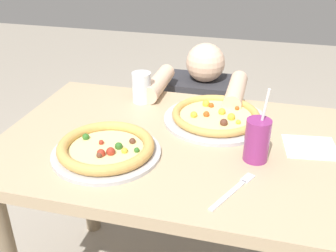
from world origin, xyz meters
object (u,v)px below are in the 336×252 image
pizza_near (106,148)px  pizza_far (216,116)px  water_cup_clear (142,87)px  fork (234,189)px  diner_seated (202,140)px  drink_cup_colored (257,140)px

pizza_near → pizza_far: pizza_near is taller
water_cup_clear → pizza_far: bearing=-17.2°
fork → pizza_far: bearing=105.8°
pizza_far → water_cup_clear: water_cup_clear is taller
fork → diner_seated: bearing=105.1°
diner_seated → pizza_near: bearing=-103.4°
pizza_near → diner_seated: 0.84m
water_cup_clear → diner_seated: (0.19, 0.34, -0.39)m
pizza_near → pizza_far: bearing=47.0°
pizza_near → water_cup_clear: 0.40m
water_cup_clear → diner_seated: bearing=60.2°
diner_seated → fork: bearing=-74.9°
drink_cup_colored → diner_seated: size_ratio=0.26×
drink_cup_colored → fork: (-0.04, -0.17, -0.06)m
drink_cup_colored → fork: 0.18m
pizza_far → diner_seated: bearing=104.5°
pizza_near → diner_seated: size_ratio=0.37×
pizza_near → fork: (0.40, -0.08, -0.02)m
pizza_far → diner_seated: diner_seated is taller
drink_cup_colored → diner_seated: (-0.26, 0.65, -0.40)m
pizza_near → water_cup_clear: water_cup_clear is taller
diner_seated → drink_cup_colored: bearing=-68.0°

